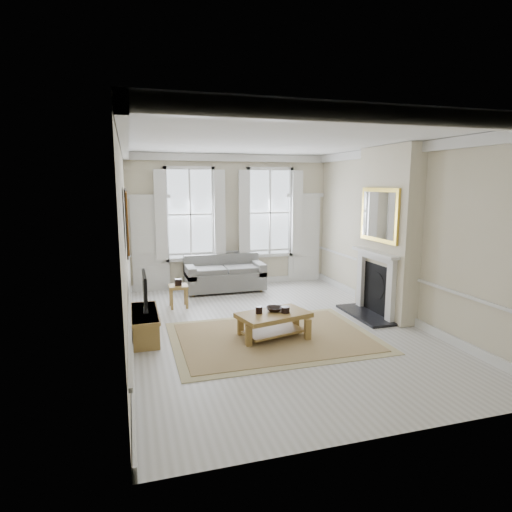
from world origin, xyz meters
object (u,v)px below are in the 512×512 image
object	(u,v)px
sofa	(224,276)
side_table	(178,290)
tv_stand	(145,325)
coffee_table	(274,317)

from	to	relation	value
sofa	side_table	bearing A→B (deg)	-136.82
sofa	tv_stand	world-z (taller)	sofa
sofa	tv_stand	bearing A→B (deg)	-125.09
tv_stand	coffee_table	bearing A→B (deg)	-16.93
sofa	side_table	distance (m)	1.75
coffee_table	tv_stand	world-z (taller)	tv_stand
sofa	side_table	xyz separation A→B (m)	(-1.28, -1.20, 0.02)
sofa	coffee_table	bearing A→B (deg)	-88.44
coffee_table	side_table	bearing A→B (deg)	106.13
sofa	coffee_table	xyz separation A→B (m)	(0.10, -3.57, 0.01)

